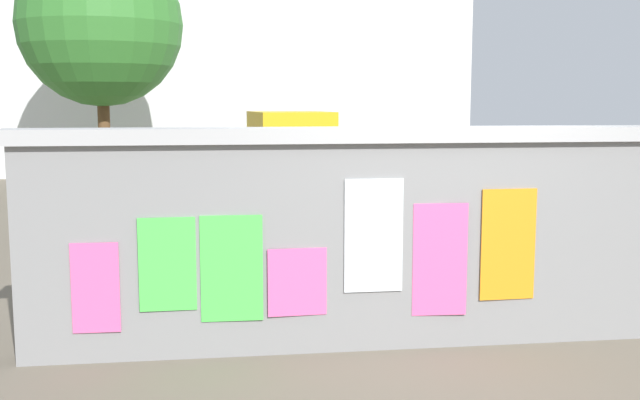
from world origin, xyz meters
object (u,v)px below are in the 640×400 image
object	(u,v)px
motorcycle	(534,219)
tree_roadside	(100,25)
person_walking	(148,188)
auto_rickshaw_truck	(231,171)
person_bystander	(244,186)
bicycle_near	(372,258)

from	to	relation	value
motorcycle	tree_roadside	xyz separation A→B (m)	(-6.59, 7.36, 3.15)
motorcycle	person_walking	world-z (taller)	person_walking
auto_rickshaw_truck	person_walking	xyz separation A→B (m)	(-1.06, -3.02, 0.09)
person_walking	tree_roadside	distance (m)	8.23
auto_rickshaw_truck	tree_roadside	size ratio (longest dim) A/B	0.70
person_walking	person_bystander	world-z (taller)	same
person_walking	tree_roadside	bearing A→B (deg)	101.56
bicycle_near	person_walking	size ratio (longest dim) A/B	1.06
motorcycle	tree_roadside	distance (m)	10.37
bicycle_near	person_walking	world-z (taller)	person_walking
motorcycle	person_bystander	xyz separation A→B (m)	(-3.87, -0.22, 0.52)
bicycle_near	person_bystander	size ratio (longest dim) A/B	1.06
auto_rickshaw_truck	motorcycle	xyz separation A→B (m)	(3.97, -2.74, -0.44)
bicycle_near	person_walking	bearing A→B (deg)	149.10
bicycle_near	person_walking	distance (m)	2.93
person_walking	auto_rickshaw_truck	bearing A→B (deg)	70.74
auto_rickshaw_truck	person_bystander	xyz separation A→B (m)	(0.10, -2.95, 0.09)
person_walking	person_bystander	xyz separation A→B (m)	(1.15, 0.07, 0.00)
motorcycle	person_walking	size ratio (longest dim) A/B	1.15
auto_rickshaw_truck	tree_roadside	distance (m)	5.96
person_walking	tree_roadside	size ratio (longest dim) A/B	0.30
person_walking	bicycle_near	bearing A→B (deg)	-30.90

